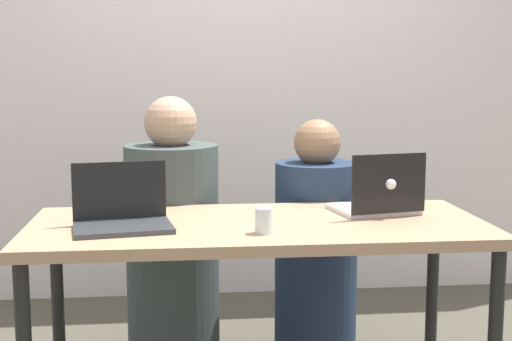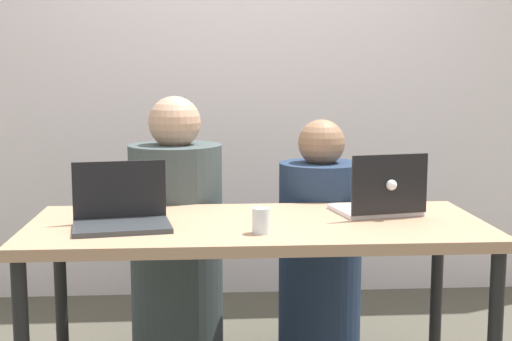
{
  "view_description": "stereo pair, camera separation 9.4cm",
  "coord_description": "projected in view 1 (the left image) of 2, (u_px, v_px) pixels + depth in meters",
  "views": [
    {
      "loc": [
        -0.27,
        -2.54,
        1.28
      ],
      "look_at": [
        0.0,
        0.07,
        0.91
      ],
      "focal_mm": 50.0,
      "sensor_mm": 36.0,
      "label": 1
    },
    {
      "loc": [
        -0.18,
        -2.55,
        1.28
      ],
      "look_at": [
        0.0,
        0.07,
        0.91
      ],
      "focal_mm": 50.0,
      "sensor_mm": 36.0,
      "label": 2
    }
  ],
  "objects": [
    {
      "name": "back_wall",
      "position": [
        230.0,
        58.0,
        3.98
      ],
      "size": [
        4.5,
        0.1,
        2.68
      ],
      "primitive_type": "cube",
      "color": "white",
      "rests_on": "ground"
    },
    {
      "name": "desk",
      "position": [
        258.0,
        239.0,
        2.62
      ],
      "size": [
        1.67,
        0.72,
        0.73
      ],
      "color": "tan",
      "rests_on": "ground"
    },
    {
      "name": "person_on_left",
      "position": [
        173.0,
        244.0,
        3.13
      ],
      "size": [
        0.45,
        0.45,
        1.17
      ],
      "rotation": [
        0.0,
        0.0,
        3.25
      ],
      "color": "#404C4D",
      "rests_on": "ground"
    },
    {
      "name": "person_on_right",
      "position": [
        316.0,
        250.0,
        3.21
      ],
      "size": [
        0.39,
        0.39,
        1.06
      ],
      "rotation": [
        0.0,
        0.0,
        3.09
      ],
      "color": "#23344F",
      "rests_on": "ground"
    },
    {
      "name": "laptop_back_right",
      "position": [
        378.0,
        200.0,
        2.75
      ],
      "size": [
        0.35,
        0.31,
        0.24
      ],
      "rotation": [
        0.0,
        0.0,
        3.34
      ],
      "color": "silver",
      "rests_on": "desk"
    },
    {
      "name": "laptop_front_left",
      "position": [
        122.0,
        214.0,
        2.5
      ],
      "size": [
        0.37,
        0.29,
        0.23
      ],
      "rotation": [
        0.0,
        0.0,
        0.17
      ],
      "color": "#35393D",
      "rests_on": "desk"
    },
    {
      "name": "water_glass_center",
      "position": [
        265.0,
        222.0,
        2.42
      ],
      "size": [
        0.06,
        0.06,
        0.09
      ],
      "color": "silver",
      "rests_on": "desk"
    }
  ]
}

